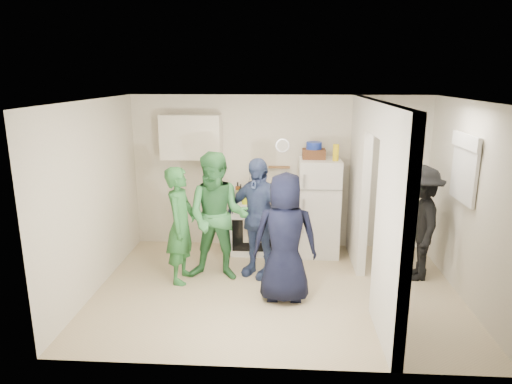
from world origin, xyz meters
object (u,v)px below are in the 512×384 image
fridge (319,207)px  person_green_left (181,225)px  person_denim (257,218)px  stove (254,226)px  wicker_basket (314,154)px  person_green_center (218,217)px  person_nook (419,223)px  yellow_cup_stack_top (336,153)px  person_navy (285,238)px  blue_bowl (314,146)px

fridge → person_green_left: bearing=-150.3°
person_denim → person_green_left: bearing=-136.6°
stove → wicker_basket: bearing=1.2°
person_green_center → person_denim: bearing=20.0°
wicker_basket → person_nook: size_ratio=0.22×
stove → yellow_cup_stack_top: 1.77m
person_green_center → person_navy: (0.93, -0.58, -0.07)m
person_green_left → person_nook: bearing=-78.1°
stove → person_nook: size_ratio=0.53×
person_navy → fridge: bearing=-109.0°
blue_bowl → person_navy: blue_bowl is taller
blue_bowl → person_green_center: (-1.36, -1.06, -0.84)m
fridge → wicker_basket: bearing=153.4°
person_denim → blue_bowl: bearing=77.3°
person_green_left → person_nook: person_green_left is taller
person_green_center → person_denim: person_green_center is taller
yellow_cup_stack_top → person_denim: size_ratio=0.15×
yellow_cup_stack_top → person_nook: 1.58m
fridge → wicker_basket: size_ratio=4.41×
wicker_basket → person_denim: size_ratio=0.20×
wicker_basket → blue_bowl: bearing=0.0°
stove → person_green_center: size_ratio=0.48×
fridge → yellow_cup_stack_top: bearing=-24.4°
yellow_cup_stack_top → person_nook: size_ratio=0.15×
blue_bowl → person_navy: bearing=-104.7°
person_nook → person_denim: bearing=-84.5°
yellow_cup_stack_top → person_navy: size_ratio=0.15×
person_green_left → person_green_center: bearing=-71.3°
stove → wicker_basket: size_ratio=2.47×
wicker_basket → person_green_center: person_green_center is taller
person_navy → stove: bearing=-73.3°
yellow_cup_stack_top → person_navy: (-0.75, -1.49, -0.84)m
wicker_basket → blue_bowl: (0.00, 0.00, 0.13)m
person_navy → person_green_center: bearing=-32.6°
stove → blue_bowl: blue_bowl is taller
blue_bowl → person_nook: 1.92m
stove → person_denim: size_ratio=0.50×
stove → fridge: 1.09m
person_green_center → person_nook: person_green_center is taller
wicker_basket → person_navy: wicker_basket is taller
person_navy → person_nook: 2.01m
wicker_basket → yellow_cup_stack_top: yellow_cup_stack_top is taller
person_navy → person_green_left: bearing=-19.1°
blue_bowl → person_denim: blue_bowl is taller
wicker_basket → person_nook: (1.43, -0.87, -0.81)m
wicker_basket → person_denim: bearing=-132.2°
stove → blue_bowl: (0.93, 0.02, 1.32)m
blue_bowl → person_green_center: 1.92m
person_nook → person_green_left: bearing=-80.3°
stove → person_denim: 0.99m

